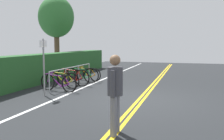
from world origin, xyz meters
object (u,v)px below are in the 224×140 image
object	(u,v)px
bike_rack	(72,72)
sign_post_near	(44,62)
bicycle_2	(73,77)
bicycle_3	(81,75)
bicycle_0	(58,83)
pedestrian	(115,89)
bicycle_1	(62,80)
bicycle_4	(87,74)
tree_mid	(56,18)

from	to	relation	value
bike_rack	sign_post_near	world-z (taller)	sign_post_near
bicycle_2	bicycle_3	bearing A→B (deg)	-2.86
bicycle_2	sign_post_near	size ratio (longest dim) A/B	0.86
bicycle_0	pedestrian	distance (m)	5.21
bike_rack	bicycle_1	distance (m)	0.80
sign_post_near	bicycle_4	bearing A→B (deg)	0.55
bike_rack	bicycle_0	xyz separation A→B (m)	(-1.50, -0.11, -0.26)
bicycle_2	sign_post_near	xyz separation A→B (m)	(-2.40, -0.06, 0.87)
bike_rack	sign_post_near	size ratio (longest dim) A/B	1.96
sign_post_near	bicycle_1	bearing A→B (deg)	7.50
bicycle_0	bicycle_3	distance (m)	2.26
bike_rack	sign_post_near	distance (m)	2.56
tree_mid	bicycle_2	bearing A→B (deg)	-144.96
bicycle_4	sign_post_near	size ratio (longest dim) A/B	0.81
bike_rack	bicycle_1	xyz separation A→B (m)	(-0.74, 0.13, -0.26)
pedestrian	sign_post_near	distance (m)	4.52
bike_rack	pedestrian	size ratio (longest dim) A/B	2.42
bicycle_4	bicycle_2	bearing A→B (deg)	179.15
bicycle_3	pedestrian	distance (m)	7.06
bicycle_1	bike_rack	bearing A→B (deg)	-9.76
bicycle_4	bike_rack	bearing A→B (deg)	177.67
bicycle_4	sign_post_near	xyz separation A→B (m)	(-4.00, -0.04, 0.92)
bike_rack	bicycle_0	world-z (taller)	bike_rack
bike_rack	bicycle_4	bearing A→B (deg)	-2.33
bicycle_2	sign_post_near	world-z (taller)	sign_post_near
bicycle_1	bicycle_4	bearing A→B (deg)	-4.78
sign_post_near	tree_mid	xyz separation A→B (m)	(8.03, 4.01, 2.44)
bike_rack	bicycle_4	distance (m)	1.56
bicycle_1	pedestrian	xyz separation A→B (m)	(-4.60, -3.71, 0.61)
bicycle_3	tree_mid	distance (m)	7.06
bicycle_4	sign_post_near	world-z (taller)	sign_post_near
bicycle_2	tree_mid	size ratio (longest dim) A/B	0.34
bicycle_0	bicycle_1	distance (m)	0.79
bicycle_2	pedestrian	world-z (taller)	pedestrian
bicycle_0	bicycle_4	size ratio (longest dim) A/B	1.05
bicycle_0	bicycle_4	distance (m)	3.03
bicycle_0	bicycle_1	size ratio (longest dim) A/B	1.02
bicycle_2	bicycle_3	world-z (taller)	bicycle_2
bicycle_4	pedestrian	world-z (taller)	pedestrian
bicycle_3	sign_post_near	distance (m)	3.36
sign_post_near	bicycle_2	bearing A→B (deg)	1.49
sign_post_near	tree_mid	world-z (taller)	tree_mid
bicycle_1	pedestrian	world-z (taller)	pedestrian
bicycle_4	tree_mid	bearing A→B (deg)	44.63
sign_post_near	bicycle_0	bearing A→B (deg)	-0.49
bicycle_0	bicycle_4	xyz separation A→B (m)	(3.03, 0.05, -0.02)
bicycle_1	pedestrian	bearing A→B (deg)	-141.10
sign_post_near	pedestrian	bearing A→B (deg)	-129.45
bicycle_0	pedestrian	size ratio (longest dim) A/B	1.06
bicycle_1	bicycle_2	size ratio (longest dim) A/B	0.98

